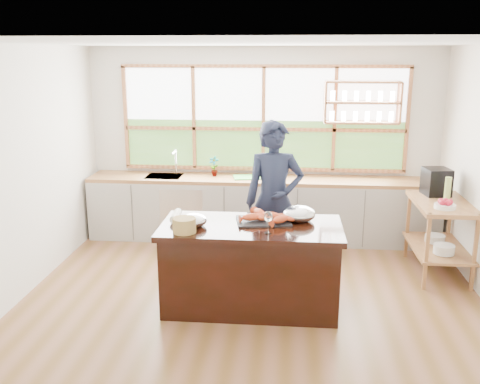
# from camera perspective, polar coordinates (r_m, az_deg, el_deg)

# --- Properties ---
(ground_plane) EXTENTS (5.00, 5.00, 0.00)m
(ground_plane) POSITION_cam_1_polar(r_m,az_deg,el_deg) (5.98, 1.28, -11.19)
(ground_plane) COLOR brown
(room_shell) EXTENTS (5.02, 4.52, 2.71)m
(room_shell) POSITION_cam_1_polar(r_m,az_deg,el_deg) (5.96, 1.95, 6.39)
(room_shell) COLOR silver
(room_shell) RESTS_ON ground_plane
(back_counter) EXTENTS (4.90, 0.63, 0.90)m
(back_counter) POSITION_cam_1_polar(r_m,az_deg,el_deg) (7.63, 2.17, -1.75)
(back_counter) COLOR #A9A69F
(back_counter) RESTS_ON ground_plane
(right_shelf_unit) EXTENTS (0.62, 1.10, 0.90)m
(right_shelf_unit) POSITION_cam_1_polar(r_m,az_deg,el_deg) (6.83, 20.56, -3.38)
(right_shelf_unit) COLOR #AA793F
(right_shelf_unit) RESTS_ON ground_plane
(island) EXTENTS (1.85, 0.90, 0.90)m
(island) POSITION_cam_1_polar(r_m,az_deg,el_deg) (5.61, 1.16, -7.90)
(island) COLOR black
(island) RESTS_ON ground_plane
(cook) EXTENTS (0.73, 0.53, 1.87)m
(cook) POSITION_cam_1_polar(r_m,az_deg,el_deg) (6.22, 3.66, -0.98)
(cook) COLOR #181D32
(cook) RESTS_ON ground_plane
(potted_plant) EXTENTS (0.17, 0.14, 0.29)m
(potted_plant) POSITION_cam_1_polar(r_m,az_deg,el_deg) (7.61, -2.79, 2.77)
(potted_plant) COLOR slate
(potted_plant) RESTS_ON back_counter
(cutting_board) EXTENTS (0.45, 0.37, 0.01)m
(cutting_board) POSITION_cam_1_polar(r_m,az_deg,el_deg) (7.53, 0.85, 1.59)
(cutting_board) COLOR green
(cutting_board) RESTS_ON back_counter
(espresso_machine) EXTENTS (0.34, 0.35, 0.33)m
(espresso_machine) POSITION_cam_1_polar(r_m,az_deg,el_deg) (7.01, 20.21, 1.04)
(espresso_machine) COLOR black
(espresso_machine) RESTS_ON right_shelf_unit
(wine_bottle) EXTENTS (0.09, 0.09, 0.30)m
(wine_bottle) POSITION_cam_1_polar(r_m,az_deg,el_deg) (6.74, 21.27, 0.25)
(wine_bottle) COLOR #A7C35D
(wine_bottle) RESTS_ON right_shelf_unit
(fruit_bowl) EXTENTS (0.24, 0.24, 0.11)m
(fruit_bowl) POSITION_cam_1_polar(r_m,az_deg,el_deg) (6.46, 21.03, -1.27)
(fruit_bowl) COLOR white
(fruit_bowl) RESTS_ON right_shelf_unit
(slate_board) EXTENTS (0.61, 0.49, 0.02)m
(slate_board) POSITION_cam_1_polar(r_m,az_deg,el_deg) (5.58, 2.50, -3.09)
(slate_board) COLOR black
(slate_board) RESTS_ON island
(lobster_pile) EXTENTS (0.52, 0.44, 0.08)m
(lobster_pile) POSITION_cam_1_polar(r_m,az_deg,el_deg) (5.56, 2.74, -2.62)
(lobster_pile) COLOR #E1421F
(lobster_pile) RESTS_ON slate_board
(mixing_bowl_left) EXTENTS (0.28, 0.28, 0.13)m
(mixing_bowl_left) POSITION_cam_1_polar(r_m,az_deg,el_deg) (5.45, -4.97, -3.02)
(mixing_bowl_left) COLOR silver
(mixing_bowl_left) RESTS_ON island
(mixing_bowl_right) EXTENTS (0.34, 0.34, 0.16)m
(mixing_bowl_right) POSITION_cam_1_polar(r_m,az_deg,el_deg) (5.63, 6.33, -2.33)
(mixing_bowl_right) COLOR silver
(mixing_bowl_right) RESTS_ON island
(wine_glass) EXTENTS (0.08, 0.08, 0.22)m
(wine_glass) POSITION_cam_1_polar(r_m,az_deg,el_deg) (5.18, 3.03, -2.73)
(wine_glass) COLOR white
(wine_glass) RESTS_ON island
(wicker_basket) EXTENTS (0.23, 0.23, 0.15)m
(wicker_basket) POSITION_cam_1_polar(r_m,az_deg,el_deg) (5.25, -5.96, -3.55)
(wicker_basket) COLOR #A28048
(wicker_basket) RESTS_ON island
(parchment_roll) EXTENTS (0.09, 0.30, 0.08)m
(parchment_roll) POSITION_cam_1_polar(r_m,az_deg,el_deg) (5.68, -6.86, -2.53)
(parchment_roll) COLOR white
(parchment_roll) RESTS_ON island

